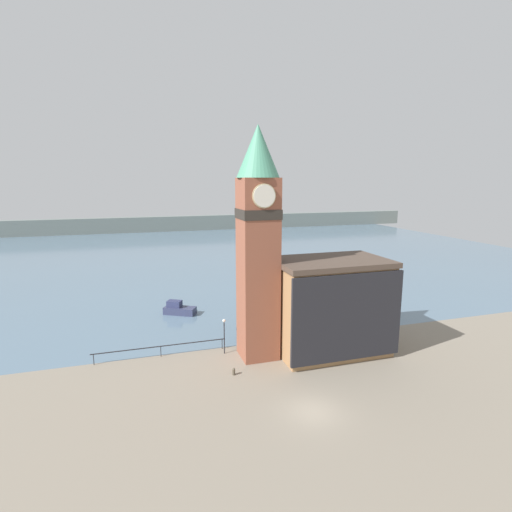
% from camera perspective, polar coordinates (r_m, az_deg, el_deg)
% --- Properties ---
extents(ground_plane, '(160.00, 160.00, 0.00)m').
position_cam_1_polar(ground_plane, '(32.23, 8.12, -21.11)').
color(ground_plane, gray).
extents(water, '(160.00, 120.00, 0.00)m').
position_cam_1_polar(water, '(100.10, -10.07, 0.82)').
color(water, slate).
rests_on(water, ground_plane).
extents(far_shoreline, '(180.00, 3.00, 5.00)m').
position_cam_1_polar(far_shoreline, '(139.19, -12.22, 4.53)').
color(far_shoreline, slate).
rests_on(far_shoreline, water).
extents(pier_railing, '(12.84, 0.08, 1.09)m').
position_cam_1_polar(pier_railing, '(40.96, -13.47, -12.54)').
color(pier_railing, '#232328').
rests_on(pier_railing, ground_plane).
extents(clock_tower, '(3.93, 3.93, 21.89)m').
position_cam_1_polar(clock_tower, '(37.15, 0.29, 2.50)').
color(clock_tower, brown).
rests_on(clock_tower, ground_plane).
extents(pier_building, '(11.13, 7.33, 9.40)m').
position_cam_1_polar(pier_building, '(40.56, 10.57, -7.00)').
color(pier_building, '#9E754C').
rests_on(pier_building, ground_plane).
extents(boat_near, '(4.30, 3.38, 1.73)m').
position_cam_1_polar(boat_near, '(52.80, -10.98, -7.46)').
color(boat_near, '#333856').
rests_on(boat_near, water).
extents(mooring_bollard_near, '(0.28, 0.28, 0.65)m').
position_cam_1_polar(mooring_bollard_near, '(36.79, -3.22, -16.11)').
color(mooring_bollard_near, brown).
rests_on(mooring_bollard_near, ground_plane).
extents(lamp_post, '(0.32, 0.32, 3.58)m').
position_cam_1_polar(lamp_post, '(40.07, -4.58, -10.39)').
color(lamp_post, black).
rests_on(lamp_post, ground_plane).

